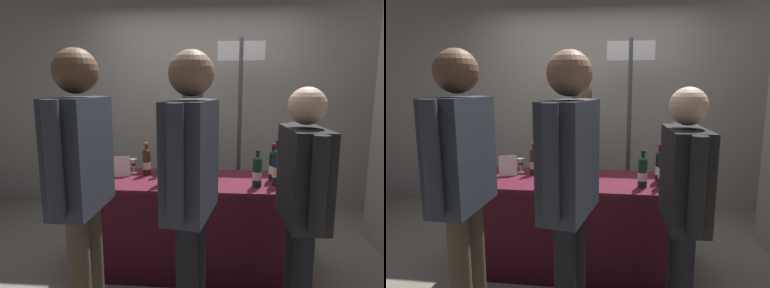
% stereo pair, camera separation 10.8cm
% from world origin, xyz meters
% --- Properties ---
extents(ground_plane, '(12.00, 12.00, 0.00)m').
position_xyz_m(ground_plane, '(0.00, 0.00, 0.00)').
color(ground_plane, gray).
extents(back_partition, '(7.99, 0.12, 3.18)m').
position_xyz_m(back_partition, '(0.00, 1.59, 1.59)').
color(back_partition, '#9E998E').
rests_on(back_partition, ground_plane).
extents(tasting_table, '(1.80, 0.69, 0.78)m').
position_xyz_m(tasting_table, '(0.00, 0.00, 0.54)').
color(tasting_table, '#4C1423').
rests_on(tasting_table, ground_plane).
extents(featured_wine_bottle, '(0.07, 0.07, 0.32)m').
position_xyz_m(featured_wine_bottle, '(-0.68, -0.21, 0.92)').
color(featured_wine_bottle, '#38230F').
rests_on(featured_wine_bottle, tasting_table).
extents(display_bottle_0, '(0.07, 0.07, 0.33)m').
position_xyz_m(display_bottle_0, '(0.78, 0.04, 0.92)').
color(display_bottle_0, black).
rests_on(display_bottle_0, tasting_table).
extents(display_bottle_1, '(0.08, 0.08, 0.32)m').
position_xyz_m(display_bottle_1, '(0.11, 0.03, 0.92)').
color(display_bottle_1, black).
rests_on(display_bottle_1, tasting_table).
extents(display_bottle_2, '(0.07, 0.07, 0.31)m').
position_xyz_m(display_bottle_2, '(0.67, 0.03, 0.91)').
color(display_bottle_2, black).
rests_on(display_bottle_2, tasting_table).
extents(display_bottle_3, '(0.07, 0.07, 0.29)m').
position_xyz_m(display_bottle_3, '(0.52, -0.16, 0.91)').
color(display_bottle_3, black).
rests_on(display_bottle_3, tasting_table).
extents(display_bottle_4, '(0.07, 0.07, 0.29)m').
position_xyz_m(display_bottle_4, '(-0.41, 0.11, 0.90)').
color(display_bottle_4, '#38230F').
rests_on(display_bottle_4, tasting_table).
extents(display_bottle_5, '(0.07, 0.07, 0.36)m').
position_xyz_m(display_bottle_5, '(0.67, -0.10, 0.93)').
color(display_bottle_5, '#192333').
rests_on(display_bottle_5, tasting_table).
extents(display_bottle_6, '(0.07, 0.07, 0.34)m').
position_xyz_m(display_bottle_6, '(-0.21, -0.14, 0.92)').
color(display_bottle_6, black).
rests_on(display_bottle_6, tasting_table).
extents(wine_glass_near_vendor, '(0.07, 0.07, 0.13)m').
position_xyz_m(wine_glass_near_vendor, '(-0.54, 0.16, 0.87)').
color(wine_glass_near_vendor, silver).
rests_on(wine_glass_near_vendor, tasting_table).
extents(flower_vase, '(0.09, 0.09, 0.37)m').
position_xyz_m(flower_vase, '(-0.26, 0.16, 0.90)').
color(flower_vase, silver).
rests_on(flower_vase, tasting_table).
extents(brochure_stand, '(0.16, 0.09, 0.18)m').
position_xyz_m(brochure_stand, '(-0.62, 0.03, 0.87)').
color(brochure_stand, silver).
rests_on(brochure_stand, tasting_table).
extents(vendor_presenter, '(0.22, 0.57, 1.59)m').
position_xyz_m(vendor_presenter, '(-0.05, 0.71, 0.94)').
color(vendor_presenter, black).
rests_on(vendor_presenter, ground_plane).
extents(taster_foreground_right, '(0.29, 0.62, 1.74)m').
position_xyz_m(taster_foreground_right, '(0.08, -0.96, 1.06)').
color(taster_foreground_right, black).
rests_on(taster_foreground_right, ground_plane).
extents(taster_foreground_left, '(0.22, 0.64, 1.55)m').
position_xyz_m(taster_foreground_left, '(0.71, -0.78, 0.93)').
color(taster_foreground_left, black).
rests_on(taster_foreground_left, ground_plane).
extents(taster_foreground_centre, '(0.24, 0.62, 1.75)m').
position_xyz_m(taster_foreground_centre, '(-0.53, -0.96, 1.07)').
color(taster_foreground_centre, '#4C4233').
rests_on(taster_foreground_centre, ground_plane).
extents(booth_signpost, '(0.49, 0.04, 2.04)m').
position_xyz_m(booth_signpost, '(0.44, 0.91, 1.27)').
color(booth_signpost, '#47474C').
rests_on(booth_signpost, ground_plane).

